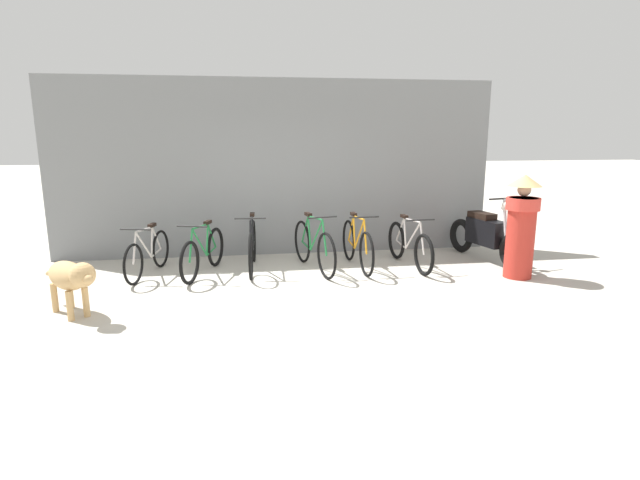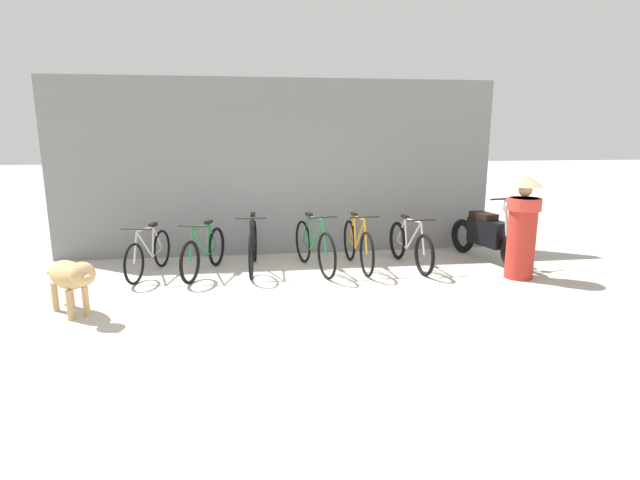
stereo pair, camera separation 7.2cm
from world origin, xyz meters
name	(u,v)px [view 2 (the right image)]	position (x,y,z in m)	size (l,w,h in m)	color
ground_plane	(294,308)	(0.00, 0.00, 0.00)	(60.00, 60.00, 0.00)	#B7B2A5
shop_wall_back	(278,168)	(0.00, 2.96, 1.52)	(7.71, 0.20, 3.04)	slate
bicycle_0	(149,254)	(-2.06, 1.78, 0.33)	(0.51, 1.55, 0.79)	black
bicycle_1	(204,253)	(-1.23, 1.70, 0.34)	(0.61, 1.59, 0.83)	black
bicycle_2	(253,247)	(-0.49, 1.85, 0.38)	(0.46, 1.78, 0.91)	black
bicycle_3	(314,247)	(0.47, 1.70, 0.38)	(0.53, 1.73, 0.92)	black
bicycle_4	(358,245)	(1.18, 1.73, 0.37)	(0.46, 1.71, 0.90)	black
bicycle_5	(410,246)	(2.03, 1.68, 0.34)	(0.46, 1.71, 0.84)	black
motorcycle	(488,236)	(3.43, 1.84, 0.44)	(0.62, 1.94, 1.12)	black
stray_dog	(71,276)	(-2.63, 0.11, 0.48)	(0.91, 1.05, 0.72)	tan
person_in_robes	(522,224)	(3.45, 0.84, 0.81)	(0.67, 0.67, 1.54)	#B72D23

